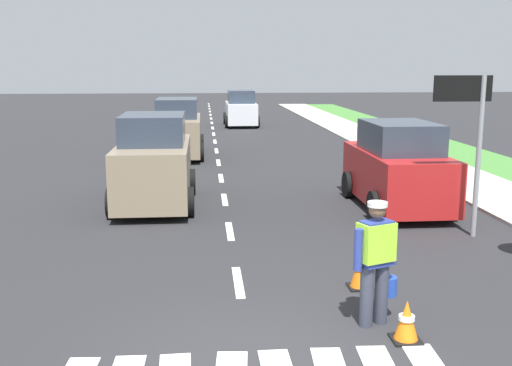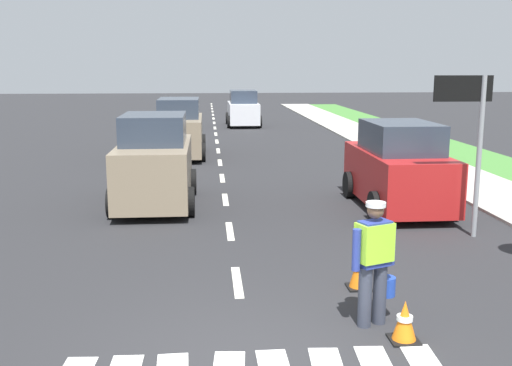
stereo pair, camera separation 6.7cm
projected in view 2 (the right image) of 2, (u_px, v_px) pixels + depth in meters
ground_plane at (217, 141)px, 27.49m from camera, size 96.00×96.00×0.00m
sidewalk_right at (475, 185)px, 17.31m from camera, size 2.40×72.00×0.14m
lane_center_line at (215, 131)px, 31.60m from camera, size 0.14×46.40×0.01m
road_worker at (375, 257)px, 7.87m from camera, size 0.69×0.55×1.67m
lane_direction_sign at (470, 117)px, 11.69m from camera, size 1.16×0.11×3.20m
traffic_cone_near at (359, 270)px, 9.28m from camera, size 0.36×0.36×0.58m
traffic_cone_far at (405, 321)px, 7.50m from camera, size 0.36×0.36×0.53m
car_parked_curbside at (398, 169)px, 14.39m from camera, size 1.95×3.98×2.08m
car_oncoming_lead at (155, 163)px, 14.71m from camera, size 1.95×3.89×2.23m
car_oncoming_second at (179, 130)px, 22.69m from camera, size 1.95×4.36×2.17m
car_outgoing_far at (243, 109)px, 34.10m from camera, size 1.89×3.90×2.01m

